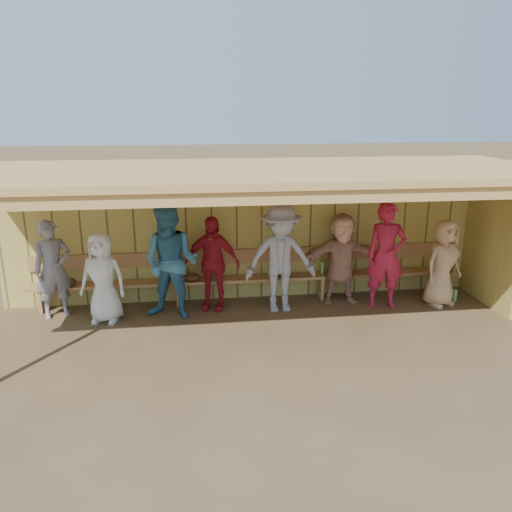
{
  "coord_description": "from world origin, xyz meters",
  "views": [
    {
      "loc": [
        -1.02,
        -7.32,
        3.31
      ],
      "look_at": [
        0.0,
        0.35,
        1.05
      ],
      "focal_mm": 35.0,
      "sensor_mm": 36.0,
      "label": 1
    }
  ],
  "objects": [
    {
      "name": "ground",
      "position": [
        0.0,
        0.0,
        0.0
      ],
      "size": [
        90.0,
        90.0,
        0.0
      ],
      "primitive_type": "plane",
      "color": "brown",
      "rests_on": "ground"
    },
    {
      "name": "player_a",
      "position": [
        -3.29,
        0.81,
        0.82
      ],
      "size": [
        0.7,
        0.6,
        1.64
      ],
      "primitive_type": "imported",
      "rotation": [
        0.0,
        0.0,
        0.41
      ],
      "color": "gray",
      "rests_on": "ground"
    },
    {
      "name": "player_b",
      "position": [
        -2.46,
        0.49,
        0.74
      ],
      "size": [
        0.81,
        0.61,
        1.49
      ],
      "primitive_type": "imported",
      "rotation": [
        0.0,
        0.0,
        -0.21
      ],
      "color": "white",
      "rests_on": "ground"
    },
    {
      "name": "player_c",
      "position": [
        -1.37,
        0.5,
        0.95
      ],
      "size": [
        1.12,
        1.0,
        1.9
      ],
      "primitive_type": "imported",
      "rotation": [
        0.0,
        0.0,
        -0.37
      ],
      "color": "teal",
      "rests_on": "ground"
    },
    {
      "name": "player_d",
      "position": [
        -0.7,
        0.81,
        0.82
      ],
      "size": [
        1.03,
        0.67,
        1.64
      ],
      "primitive_type": "imported",
      "rotation": [
        0.0,
        0.0,
        -0.31
      ],
      "color": "#B11C25",
      "rests_on": "ground"
    },
    {
      "name": "player_e",
      "position": [
        0.45,
        0.58,
        0.93
      ],
      "size": [
        1.22,
        0.72,
        1.85
      ],
      "primitive_type": "imported",
      "rotation": [
        0.0,
        0.0,
        0.03
      ],
      "color": "#9C9EA5",
      "rests_on": "ground"
    },
    {
      "name": "player_f",
      "position": [
        1.58,
        0.81,
        0.81
      ],
      "size": [
        1.51,
        0.51,
        1.62
      ],
      "primitive_type": "imported",
      "rotation": [
        0.0,
        0.0,
        -0.02
      ],
      "color": "tan",
      "rests_on": "ground"
    },
    {
      "name": "player_g",
      "position": [
        2.28,
        0.53,
        0.92
      ],
      "size": [
        0.73,
        0.53,
        1.84
      ],
      "primitive_type": "imported",
      "rotation": [
        0.0,
        0.0,
        -0.14
      ],
      "color": "#B21C36",
      "rests_on": "ground"
    },
    {
      "name": "player_h",
      "position": [
        3.29,
        0.45,
        0.77
      ],
      "size": [
        0.88,
        0.73,
        1.53
      ],
      "primitive_type": "imported",
      "rotation": [
        0.0,
        0.0,
        0.38
      ],
      "color": "tan",
      "rests_on": "ground"
    },
    {
      "name": "dugout_structure",
      "position": [
        0.39,
        0.69,
        1.69
      ],
      "size": [
        8.8,
        3.2,
        2.5
      ],
      "color": "tan",
      "rests_on": "ground"
    },
    {
      "name": "bench",
      "position": [
        0.0,
        1.12,
        0.53
      ],
      "size": [
        7.6,
        0.34,
        0.93
      ],
      "color": "tan",
      "rests_on": "ground"
    },
    {
      "name": "dugout_equipment",
      "position": [
        -0.31,
        0.99,
        0.49
      ],
      "size": [
        7.0,
        0.62,
        0.8
      ],
      "color": "orange",
      "rests_on": "ground"
    }
  ]
}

